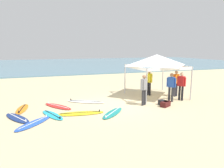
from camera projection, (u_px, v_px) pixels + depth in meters
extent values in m
plane|color=beige|center=(119.00, 104.00, 11.63)|extent=(80.00, 80.00, 0.00)
cube|color=#568499|center=(62.00, 64.00, 40.59)|extent=(80.00, 36.00, 0.10)
cylinder|color=#B7B7BC|center=(147.00, 87.00, 11.40)|extent=(0.07, 0.07, 2.05)
cylinder|color=#B7B7BC|center=(191.00, 84.00, 12.41)|extent=(0.07, 0.07, 2.05)
cylinder|color=#B7B7BC|center=(125.00, 79.00, 14.25)|extent=(0.07, 0.07, 2.05)
cylinder|color=#B7B7BC|center=(163.00, 77.00, 15.25)|extent=(0.07, 0.07, 2.05)
cube|color=white|center=(171.00, 69.00, 11.74)|extent=(3.07, 0.03, 0.18)
cube|color=white|center=(145.00, 65.00, 14.59)|extent=(3.07, 0.03, 0.18)
cube|color=white|center=(135.00, 67.00, 12.66)|extent=(0.03, 3.07, 0.18)
cube|color=white|center=(176.00, 66.00, 13.67)|extent=(0.03, 3.07, 0.18)
pyramid|color=white|center=(157.00, 60.00, 13.09)|extent=(3.19, 3.19, 0.70)
ellipsoid|color=#19847F|center=(113.00, 113.00, 9.96)|extent=(1.74, 1.81, 0.07)
cube|color=white|center=(113.00, 112.00, 9.96)|extent=(1.18, 1.26, 0.01)
cone|color=white|center=(106.00, 116.00, 9.21)|extent=(0.09, 0.09, 0.12)
ellipsoid|color=orange|center=(22.00, 109.00, 10.62)|extent=(0.74, 1.88, 0.07)
cube|color=black|center=(22.00, 108.00, 10.62)|extent=(0.26, 1.54, 0.01)
cone|color=black|center=(19.00, 111.00, 9.88)|extent=(0.09, 0.09, 0.12)
ellipsoid|color=red|center=(58.00, 106.00, 11.09)|extent=(1.59, 1.98, 0.07)
cube|color=white|center=(58.00, 106.00, 11.09)|extent=(1.00, 1.45, 0.01)
cone|color=white|center=(48.00, 102.00, 11.56)|extent=(0.09, 0.09, 0.12)
ellipsoid|color=blue|center=(33.00, 123.00, 8.58)|extent=(1.69, 1.80, 0.07)
cube|color=white|center=(33.00, 122.00, 8.57)|extent=(1.14, 1.26, 0.01)
cone|color=white|center=(46.00, 115.00, 9.29)|extent=(0.09, 0.09, 0.12)
ellipsoid|color=navy|center=(17.00, 118.00, 9.24)|extent=(1.43, 1.98, 0.07)
cube|color=white|center=(17.00, 117.00, 9.23)|extent=(0.85, 1.49, 0.01)
cone|color=white|center=(26.00, 120.00, 8.70)|extent=(0.09, 0.09, 0.12)
ellipsoid|color=#23B2CC|center=(52.00, 115.00, 9.66)|extent=(1.16, 1.90, 0.07)
cube|color=black|center=(52.00, 114.00, 9.65)|extent=(0.64, 1.47, 0.01)
cone|color=black|center=(60.00, 117.00, 9.09)|extent=(0.09, 0.09, 0.12)
ellipsoid|color=white|center=(86.00, 102.00, 12.07)|extent=(2.26, 1.72, 0.07)
cube|color=black|center=(86.00, 101.00, 12.06)|extent=(1.67, 1.05, 0.01)
cone|color=black|center=(71.00, 99.00, 12.25)|extent=(0.09, 0.09, 0.12)
ellipsoid|color=yellow|center=(80.00, 113.00, 9.90)|extent=(2.34, 0.92, 0.07)
cube|color=black|center=(80.00, 112.00, 9.90)|extent=(1.93, 0.31, 0.01)
cone|color=black|center=(99.00, 110.00, 10.07)|extent=(0.09, 0.09, 0.12)
cylinder|color=#383842|center=(177.00, 90.00, 13.51)|extent=(0.13, 0.13, 0.88)
cylinder|color=#383842|center=(175.00, 90.00, 13.42)|extent=(0.13, 0.13, 0.88)
cube|color=orange|center=(176.00, 79.00, 13.33)|extent=(0.39, 0.28, 0.60)
sphere|color=tan|center=(177.00, 72.00, 13.26)|extent=(0.21, 0.21, 0.21)
cylinder|color=orange|center=(179.00, 79.00, 13.45)|extent=(0.09, 0.09, 0.54)
cylinder|color=orange|center=(174.00, 79.00, 13.23)|extent=(0.09, 0.09, 0.54)
cylinder|color=black|center=(148.00, 89.00, 13.88)|extent=(0.13, 0.13, 0.88)
cylinder|color=black|center=(150.00, 89.00, 13.74)|extent=(0.13, 0.13, 0.88)
cube|color=yellow|center=(149.00, 78.00, 13.68)|extent=(0.31, 0.41, 0.60)
sphere|color=tan|center=(149.00, 72.00, 13.61)|extent=(0.21, 0.21, 0.21)
cylinder|color=yellow|center=(147.00, 78.00, 13.87)|extent=(0.09, 0.09, 0.54)
cylinder|color=yellow|center=(152.00, 79.00, 13.50)|extent=(0.09, 0.09, 0.54)
cylinder|color=#2D2D33|center=(172.00, 95.00, 12.08)|extent=(0.13, 0.13, 0.88)
cylinder|color=#2D2D33|center=(169.00, 94.00, 12.17)|extent=(0.13, 0.13, 0.88)
cube|color=#2851B2|center=(171.00, 82.00, 11.99)|extent=(0.40, 0.42, 0.60)
sphere|color=#9E7051|center=(172.00, 75.00, 11.92)|extent=(0.21, 0.21, 0.21)
cylinder|color=#2851B2|center=(175.00, 83.00, 11.88)|extent=(0.09, 0.09, 0.54)
cylinder|color=#2851B2|center=(167.00, 82.00, 12.11)|extent=(0.09, 0.09, 0.54)
cylinder|color=black|center=(182.00, 93.00, 12.40)|extent=(0.13, 0.13, 0.88)
cylinder|color=black|center=(179.00, 93.00, 12.52)|extent=(0.13, 0.13, 0.88)
cube|color=red|center=(182.00, 81.00, 12.33)|extent=(0.36, 0.42, 0.60)
sphere|color=beige|center=(182.00, 74.00, 12.26)|extent=(0.21, 0.21, 0.21)
cylinder|color=red|center=(185.00, 82.00, 12.18)|extent=(0.09, 0.09, 0.54)
cylinder|color=red|center=(178.00, 81.00, 12.49)|extent=(0.09, 0.09, 0.54)
cylinder|color=#2D2D33|center=(143.00, 98.00, 11.29)|extent=(0.13, 0.13, 0.88)
cylinder|color=#2D2D33|center=(144.00, 97.00, 11.43)|extent=(0.13, 0.13, 0.88)
cube|color=gray|center=(144.00, 84.00, 11.23)|extent=(0.42, 0.37, 0.60)
sphere|color=#9E7051|center=(144.00, 77.00, 11.16)|extent=(0.21, 0.21, 0.21)
cylinder|color=gray|center=(142.00, 85.00, 11.06)|extent=(0.09, 0.09, 0.54)
cylinder|color=gray|center=(146.00, 84.00, 11.41)|extent=(0.09, 0.09, 0.54)
cube|color=#4C1919|center=(165.00, 104.00, 11.15)|extent=(0.68, 0.56, 0.28)
cube|color=#232328|center=(164.00, 103.00, 11.38)|extent=(0.40, 0.64, 0.28)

